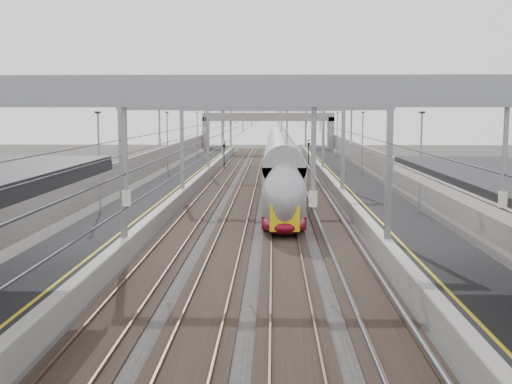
{
  "coord_description": "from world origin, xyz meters",
  "views": [
    {
      "loc": [
        0.86,
        -8.16,
        7.03
      ],
      "look_at": [
        0.0,
        23.82,
        3.03
      ],
      "focal_mm": 45.0,
      "sensor_mm": 36.0,
      "label": 1
    }
  ],
  "objects": [
    {
      "name": "wall_right",
      "position": [
        11.2,
        45.0,
        1.6
      ],
      "size": [
        0.3,
        120.0,
        3.2
      ],
      "primitive_type": "cube",
      "color": "gray",
      "rests_on": "ground"
    },
    {
      "name": "platform_right",
      "position": [
        8.0,
        45.0,
        0.5
      ],
      "size": [
        4.0,
        120.0,
        1.0
      ],
      "primitive_type": "cube",
      "color": "black",
      "rests_on": "ground"
    },
    {
      "name": "signal_red_far",
      "position": [
        5.4,
        74.1,
        2.42
      ],
      "size": [
        0.32,
        0.32,
        3.48
      ],
      "color": "black",
      "rests_on": "ground"
    },
    {
      "name": "wall_left",
      "position": [
        -11.2,
        45.0,
        1.6
      ],
      "size": [
        0.3,
        120.0,
        3.2
      ],
      "primitive_type": "cube",
      "color": "gray",
      "rests_on": "ground"
    },
    {
      "name": "signal_green",
      "position": [
        -5.2,
        70.58,
        2.42
      ],
      "size": [
        0.32,
        0.32,
        3.48
      ],
      "color": "black",
      "rests_on": "ground"
    },
    {
      "name": "train",
      "position": [
        1.5,
        48.23,
        2.02
      ],
      "size": [
        2.59,
        47.19,
        4.1
      ],
      "color": "maroon",
      "rests_on": "ground"
    },
    {
      "name": "overhead_line",
      "position": [
        0.0,
        51.62,
        6.14
      ],
      "size": [
        13.0,
        140.0,
        6.6
      ],
      "color": "gray",
      "rests_on": "platform_left"
    },
    {
      "name": "signal_red_near",
      "position": [
        3.2,
        70.64,
        2.42
      ],
      "size": [
        0.32,
        0.32,
        3.48
      ],
      "color": "black",
      "rests_on": "ground"
    },
    {
      "name": "platform_left",
      "position": [
        -8.0,
        45.0,
        0.5
      ],
      "size": [
        4.0,
        120.0,
        1.0
      ],
      "primitive_type": "cube",
      "color": "black",
      "rests_on": "ground"
    },
    {
      "name": "overbridge",
      "position": [
        0.0,
        100.0,
        5.31
      ],
      "size": [
        22.0,
        2.2,
        6.9
      ],
      "color": "gray",
      "rests_on": "ground"
    },
    {
      "name": "tracks",
      "position": [
        0.0,
        45.0,
        0.05
      ],
      "size": [
        11.4,
        140.0,
        0.2
      ],
      "color": "black",
      "rests_on": "ground"
    }
  ]
}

